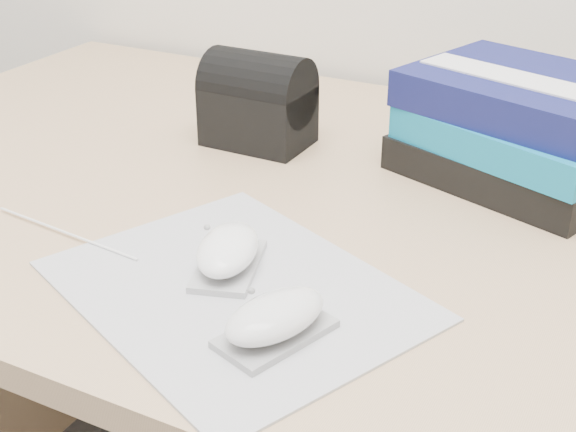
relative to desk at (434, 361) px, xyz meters
The scene contains 7 objects.
desk is the anchor object (origin of this frame).
mousepad 0.39m from the desk, 111.49° to the right, with size 0.32×0.25×0.00m, color #94949B.
mouse_rear 0.39m from the desk, 117.62° to the right, with size 0.08×0.11×0.04m.
mouse_front 0.43m from the desk, 97.71° to the right, with size 0.08×0.11×0.04m.
usb_cable 0.49m from the desk, 139.04° to the right, with size 0.00×0.00×0.20m, color white.
book_stack 0.31m from the desk, 58.10° to the left, with size 0.31×0.27×0.12m.
pouch 0.40m from the desk, behind, with size 0.13×0.09×0.12m.
Camera 1 is at (0.21, 0.83, 1.12)m, focal length 50.00 mm.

